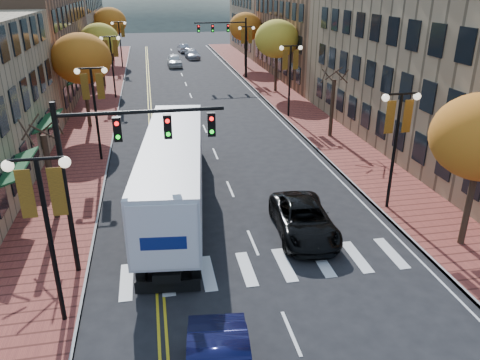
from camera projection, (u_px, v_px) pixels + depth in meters
ground at (276, 297)px, 17.42m from camera, size 200.00×200.00×0.00m
sidewalk_left at (99, 102)px, 45.20m from camera, size 4.00×85.00×0.15m
sidewalk_right at (279, 94)px, 48.33m from camera, size 4.00×85.00×0.15m
building_left_mid at (10, 42)px, 44.86m from camera, size 12.00×24.00×11.00m
building_left_far at (55, 27)px, 67.75m from camera, size 12.00×26.00×9.50m
building_right_near at (479, 34)px, 32.16m from camera, size 15.00×28.00×15.00m
building_right_mid at (335, 34)px, 56.64m from camera, size 15.00×24.00×10.00m
building_right_far at (285, 17)px, 76.33m from camera, size 15.00×20.00×11.00m
tree_left_a at (51, 177)px, 22.21m from camera, size 0.28×0.28×4.20m
tree_left_b at (81, 59)px, 35.42m from camera, size 4.48×4.48×7.21m
tree_left_c at (100, 40)px, 50.04m from camera, size 4.16×4.16×6.69m
tree_left_d at (110, 22)px, 66.09m from camera, size 4.61×4.61×7.42m
tree_right_b at (332, 108)px, 34.37m from camera, size 0.28×0.28×4.20m
tree_right_c at (277, 39)px, 47.59m from camera, size 4.48×4.48×7.21m
tree_right_d at (246, 27)px, 62.11m from camera, size 4.35×4.35×7.00m
lamp_left_a at (45, 211)px, 14.44m from camera, size 1.96×0.36×6.05m
lamp_left_b at (94, 96)px, 28.90m from camera, size 1.96×0.36×6.05m
lamp_left_c at (111, 55)px, 45.17m from camera, size 1.96×0.36×6.05m
lamp_left_d at (120, 36)px, 61.44m from camera, size 1.96×0.36×6.05m
lamp_right_a at (397, 129)px, 22.47m from camera, size 1.96×0.36×6.05m
lamp_right_b at (290, 67)px, 38.74m from camera, size 1.96×0.36×6.05m
lamp_right_c at (247, 42)px, 55.01m from camera, size 1.96×0.36×6.05m
traffic_mast_near at (115, 155)px, 17.26m from camera, size 6.10×0.35×7.00m
traffic_mast_far at (230, 37)px, 54.41m from camera, size 6.10×0.34×7.00m
semi_truck at (175, 163)px, 23.59m from camera, size 4.40×16.41×4.06m
black_suv at (304, 220)px, 21.48m from camera, size 2.89×5.56×1.50m
car_far_white at (174, 60)px, 64.39m from camera, size 2.00×4.84×1.64m
car_far_silver at (192, 54)px, 70.92m from camera, size 2.23×4.79×1.35m
car_far_oncoming at (183, 48)px, 77.45m from camera, size 1.87×4.34×1.39m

